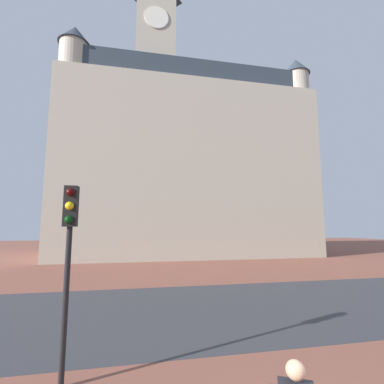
% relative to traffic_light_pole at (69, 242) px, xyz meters
% --- Properties ---
extents(ground_plane, '(120.00, 120.00, 0.00)m').
position_rel_traffic_light_pole_xyz_m(ground_plane, '(4.40, 5.61, -2.93)').
color(ground_plane, brown).
extents(street_asphalt_strip, '(120.00, 8.18, 0.00)m').
position_rel_traffic_light_pole_xyz_m(street_asphalt_strip, '(4.40, 4.78, -2.93)').
color(street_asphalt_strip, '#38383D').
rests_on(street_asphalt_strip, ground_plane).
extents(landmark_building, '(28.56, 14.64, 36.85)m').
position_rel_traffic_light_pole_xyz_m(landmark_building, '(6.91, 26.84, 8.37)').
color(landmark_building, '#B2A893').
rests_on(landmark_building, ground_plane).
extents(traffic_light_pole, '(0.28, 0.34, 4.17)m').
position_rel_traffic_light_pole_xyz_m(traffic_light_pole, '(0.00, 0.00, 0.00)').
color(traffic_light_pole, black).
rests_on(traffic_light_pole, ground_plane).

